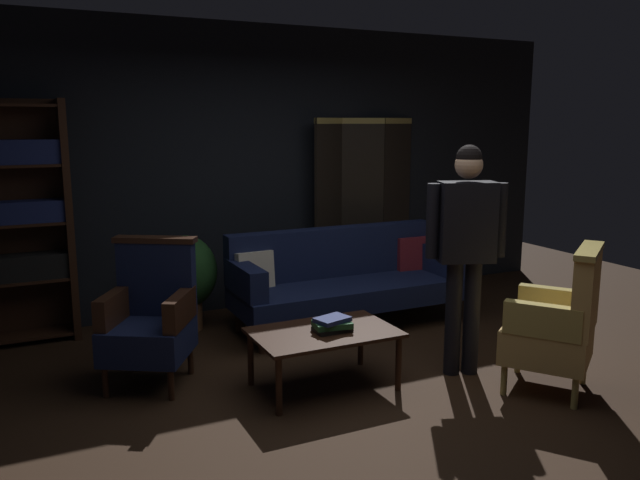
{
  "coord_description": "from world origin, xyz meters",
  "views": [
    {
      "loc": [
        -2.11,
        -3.61,
        1.86
      ],
      "look_at": [
        0.0,
        0.8,
        0.95
      ],
      "focal_mm": 35.76,
      "sensor_mm": 36.0,
      "label": 1
    }
  ],
  "objects": [
    {
      "name": "ground_plane",
      "position": [
        0.0,
        0.0,
        0.0
      ],
      "size": [
        10.0,
        10.0,
        0.0
      ],
      "primitive_type": "plane",
      "color": "black"
    },
    {
      "name": "back_wall",
      "position": [
        0.0,
        2.45,
        1.4
      ],
      "size": [
        7.2,
        0.1,
        2.8
      ],
      "primitive_type": "cube",
      "color": "black",
      "rests_on": "ground_plane"
    },
    {
      "name": "folding_screen",
      "position": [
        1.22,
        2.29,
        0.99
      ],
      "size": [
        1.28,
        0.28,
        1.9
      ],
      "color": "black",
      "rests_on": "ground_plane"
    },
    {
      "name": "bookshelf",
      "position": [
        -2.15,
        2.19,
        1.07
      ],
      "size": [
        0.9,
        0.32,
        2.05
      ],
      "color": "black",
      "rests_on": "ground_plane"
    },
    {
      "name": "velvet_couch",
      "position": [
        0.55,
        1.45,
        0.45
      ],
      "size": [
        2.12,
        0.78,
        0.88
      ],
      "color": "black",
      "rests_on": "ground_plane"
    },
    {
      "name": "coffee_table",
      "position": [
        -0.25,
        0.22,
        0.37
      ],
      "size": [
        1.0,
        0.64,
        0.42
      ],
      "color": "black",
      "rests_on": "ground_plane"
    },
    {
      "name": "armchair_gilt_accent",
      "position": [
        1.18,
        -0.53,
        0.49
      ],
      "size": [
        0.81,
        0.81,
        1.04
      ],
      "color": "tan",
      "rests_on": "ground_plane"
    },
    {
      "name": "armchair_wing_left",
      "position": [
        -1.32,
        0.85,
        0.49
      ],
      "size": [
        0.79,
        0.79,
        1.04
      ],
      "color": "black",
      "rests_on": "ground_plane"
    },
    {
      "name": "standing_figure",
      "position": [
        0.8,
        0.02,
        1.03
      ],
      "size": [
        0.56,
        0.34,
        1.7
      ],
      "color": "black",
      "rests_on": "ground_plane"
    },
    {
      "name": "potted_plant",
      "position": [
        -0.8,
        1.92,
        0.5
      ],
      "size": [
        0.57,
        0.57,
        0.86
      ],
      "color": "brown",
      "rests_on": "ground_plane"
    },
    {
      "name": "book_black_cloth",
      "position": [
        -0.2,
        0.19,
        0.43
      ],
      "size": [
        0.26,
        0.16,
        0.03
      ],
      "primitive_type": "cube",
      "rotation": [
        0.0,
        0.0,
        0.01
      ],
      "color": "black",
      "rests_on": "coffee_table"
    },
    {
      "name": "book_green_cloth",
      "position": [
        -0.2,
        0.19,
        0.47
      ],
      "size": [
        0.28,
        0.21,
        0.04
      ],
      "primitive_type": "cube",
      "rotation": [
        0.0,
        0.0,
        -0.14
      ],
      "color": "#1E4C28",
      "rests_on": "book_black_cloth"
    },
    {
      "name": "book_navy_cloth",
      "position": [
        -0.2,
        0.19,
        0.51
      ],
      "size": [
        0.27,
        0.22,
        0.03
      ],
      "primitive_type": "cube",
      "rotation": [
        0.0,
        0.0,
        0.27
      ],
      "color": "navy",
      "rests_on": "book_green_cloth"
    }
  ]
}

